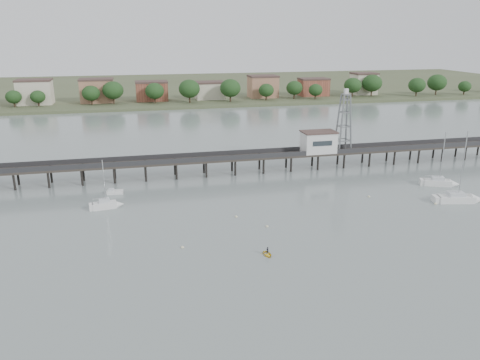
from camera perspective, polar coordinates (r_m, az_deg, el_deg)
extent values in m
plane|color=slate|center=(59.41, 8.52, -15.87)|extent=(500.00, 500.00, 0.00)
cube|color=#2D2823|center=(111.36, -2.54, 2.57)|extent=(150.00, 5.00, 0.50)
cube|color=#333335|center=(108.87, -2.31, 2.66)|extent=(150.00, 0.12, 1.10)
cube|color=#333335|center=(113.44, -2.76, 3.27)|extent=(150.00, 0.12, 1.10)
cylinder|color=black|center=(110.08, -2.34, 1.34)|extent=(0.50, 0.50, 4.40)
cylinder|color=black|center=(113.68, -2.70, 1.87)|extent=(0.50, 0.50, 4.40)
cylinder|color=black|center=(145.10, 27.02, 3.41)|extent=(0.50, 0.50, 4.40)
cube|color=silver|center=(117.62, 9.55, 4.54)|extent=(8.00, 5.00, 5.00)
cube|color=#4C3833|center=(117.06, 9.61, 5.80)|extent=(8.40, 5.40, 0.30)
cube|color=slate|center=(118.23, 12.80, 10.16)|extent=(1.80, 1.80, 0.30)
cube|color=silver|center=(118.14, 12.82, 10.52)|extent=(0.90, 0.90, 1.20)
cube|color=white|center=(103.27, 24.76, -2.20)|extent=(7.44, 4.13, 1.65)
cone|color=white|center=(105.25, 26.92, -2.14)|extent=(3.43, 3.28, 2.73)
cube|color=silver|center=(102.91, 24.85, -1.58)|extent=(3.51, 2.79, 0.75)
cylinder|color=#A5A8AA|center=(101.43, 25.54, 1.76)|extent=(0.18, 0.18, 13.18)
cylinder|color=#A5A8AA|center=(102.24, 24.29, -1.30)|extent=(4.04, 0.97, 0.12)
cube|color=white|center=(94.06, -16.17, -3.09)|extent=(4.69, 2.40, 1.65)
cone|color=white|center=(94.30, -14.48, -2.89)|extent=(2.11, 2.00, 1.74)
cube|color=silver|center=(93.66, -16.23, -2.42)|extent=(2.18, 1.68, 0.75)
cylinder|color=#A5A8AA|center=(92.49, -16.24, -0.15)|extent=(0.18, 0.18, 8.40)
cylinder|color=#A5A8AA|center=(93.43, -16.71, -2.15)|extent=(2.60, 0.51, 0.12)
cube|color=white|center=(112.75, 22.90, -0.38)|extent=(6.20, 4.27, 1.65)
cone|color=white|center=(113.67, 24.66, -0.46)|extent=(3.08, 2.99, 2.25)
cube|color=silver|center=(112.42, 22.97, 0.19)|extent=(3.06, 2.64, 0.75)
cylinder|color=#A5A8AA|center=(111.23, 23.48, 2.68)|extent=(0.18, 0.18, 10.84)
cylinder|color=#A5A8AA|center=(112.04, 22.52, 0.49)|extent=(3.17, 1.39, 0.12)
cube|color=white|center=(101.95, -14.99, -1.47)|extent=(3.46, 1.69, 0.93)
cube|color=silver|center=(101.88, -15.43, -1.19)|extent=(1.21, 1.21, 0.56)
imported|color=yellow|center=(72.50, 3.36, -9.14)|extent=(1.67, 0.68, 2.27)
imported|color=black|center=(72.50, 3.36, -9.14)|extent=(0.86, 1.22, 0.28)
ellipsoid|color=beige|center=(75.22, -7.03, -8.14)|extent=(0.56, 0.56, 0.39)
ellipsoid|color=beige|center=(100.36, 15.43, -1.96)|extent=(0.56, 0.56, 0.39)
ellipsoid|color=beige|center=(86.45, -0.47, -4.48)|extent=(0.56, 0.56, 0.39)
ellipsoid|color=beige|center=(82.43, 3.31, -5.65)|extent=(0.56, 0.56, 0.39)
ellipsoid|color=beige|center=(100.55, 22.73, -2.69)|extent=(0.56, 0.56, 0.39)
cube|color=#475133|center=(293.23, -9.24, 11.09)|extent=(500.00, 170.00, 1.40)
cube|color=brown|center=(234.35, -23.68, 9.56)|extent=(13.00, 10.50, 9.00)
cube|color=brown|center=(230.95, -17.01, 10.16)|extent=(13.00, 10.50, 9.00)
cube|color=brown|center=(230.59, -10.71, 10.60)|extent=(13.00, 10.50, 9.00)
cube|color=brown|center=(233.39, -3.71, 10.94)|extent=(13.00, 10.50, 9.00)
cube|color=brown|center=(239.18, 2.80, 11.12)|extent=(13.00, 10.50, 9.00)
cube|color=brown|center=(247.80, 8.94, 11.16)|extent=(13.00, 10.50, 9.00)
cube|color=brown|center=(259.41, 14.81, 11.08)|extent=(13.00, 10.50, 9.00)
ellipsoid|color=#1D3D19|center=(219.30, -7.92, 10.47)|extent=(8.00, 8.00, 6.80)
ellipsoid|color=#1D3D19|center=(259.03, 20.05, 10.67)|extent=(8.00, 8.00, 6.80)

